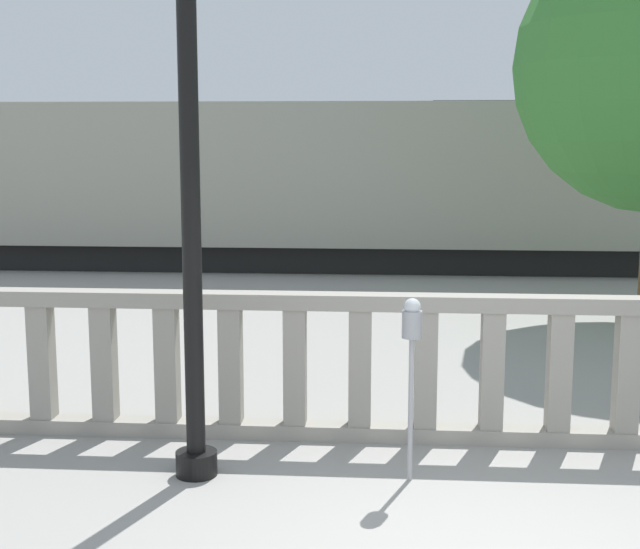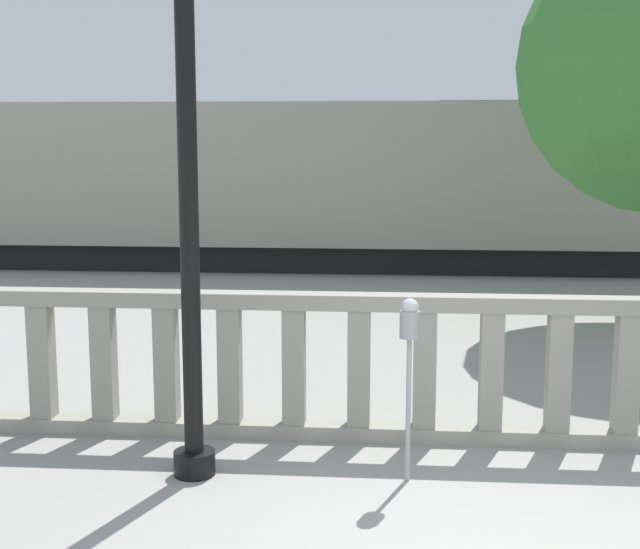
{
  "view_description": "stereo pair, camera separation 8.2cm",
  "coord_description": "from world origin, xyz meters",
  "px_view_note": "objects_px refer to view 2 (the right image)",
  "views": [
    {
      "loc": [
        -0.67,
        -5.36,
        2.75
      ],
      "look_at": [
        -1.32,
        3.44,
        1.36
      ],
      "focal_mm": 50.0,
      "sensor_mm": 36.0,
      "label": 1
    },
    {
      "loc": [
        -0.59,
        -5.36,
        2.75
      ],
      "look_at": [
        -1.32,
        3.44,
        1.36
      ],
      "focal_mm": 50.0,
      "sensor_mm": 36.0,
      "label": 2
    }
  ],
  "objects_px": {
    "lamppost": "(187,135)",
    "train_near": "(480,183)",
    "parking_meter": "(410,337)",
    "train_far": "(240,162)"
  },
  "relations": [
    {
      "from": "lamppost",
      "to": "train_near",
      "type": "bearing_deg",
      "value": 73.97
    },
    {
      "from": "train_near",
      "to": "parking_meter",
      "type": "bearing_deg",
      "value": -97.93
    },
    {
      "from": "lamppost",
      "to": "train_far",
      "type": "relative_size",
      "value": 0.25
    },
    {
      "from": "lamppost",
      "to": "train_near",
      "type": "height_order",
      "value": "lamppost"
    },
    {
      "from": "lamppost",
      "to": "train_near",
      "type": "relative_size",
      "value": 0.18
    },
    {
      "from": "train_far",
      "to": "train_near",
      "type": "bearing_deg",
      "value": -61.78
    },
    {
      "from": "parking_meter",
      "to": "train_near",
      "type": "relative_size",
      "value": 0.05
    },
    {
      "from": "train_near",
      "to": "lamppost",
      "type": "bearing_deg",
      "value": -106.03
    },
    {
      "from": "parking_meter",
      "to": "train_far",
      "type": "xyz_separation_m",
      "value": [
        -5.72,
        25.38,
        0.56
      ]
    },
    {
      "from": "parking_meter",
      "to": "lamppost",
      "type": "bearing_deg",
      "value": -179.34
    }
  ]
}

